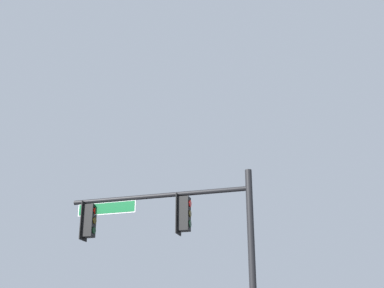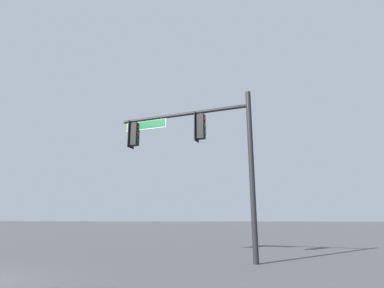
% 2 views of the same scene
% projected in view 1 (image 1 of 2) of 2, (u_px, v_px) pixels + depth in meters
% --- Properties ---
extents(signal_pole_near, '(6.02, 1.69, 6.77)m').
position_uv_depth(signal_pole_near, '(179.00, 235.00, 16.79)').
color(signal_pole_near, black).
rests_on(signal_pole_near, ground_plane).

